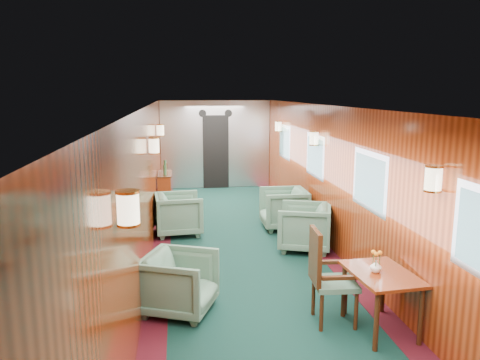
{
  "coord_description": "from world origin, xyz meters",
  "views": [
    {
      "loc": [
        -1.04,
        -6.84,
        2.62
      ],
      "look_at": [
        0.0,
        0.88,
        1.15
      ],
      "focal_mm": 35.0,
      "sensor_mm": 36.0,
      "label": 1
    }
  ],
  "objects_px": {
    "armchair_left_far": "(179,214)",
    "armchair_right_far": "(284,208)",
    "dining_table": "(381,282)",
    "side_chair": "(326,273)",
    "credenza": "(165,191)",
    "armchair_right_near": "(304,227)",
    "armchair_left_near": "(180,283)"
  },
  "relations": [
    {
      "from": "armchair_left_far",
      "to": "armchair_right_far",
      "type": "distance_m",
      "value": 2.02
    },
    {
      "from": "armchair_left_far",
      "to": "armchair_right_far",
      "type": "xyz_separation_m",
      "value": [
        2.02,
        0.12,
        0.01
      ]
    },
    {
      "from": "dining_table",
      "to": "armchair_left_far",
      "type": "relative_size",
      "value": 1.12
    },
    {
      "from": "side_chair",
      "to": "credenza",
      "type": "distance_m",
      "value": 5.8
    },
    {
      "from": "credenza",
      "to": "armchair_right_far",
      "type": "bearing_deg",
      "value": -35.94
    },
    {
      "from": "dining_table",
      "to": "armchair_right_near",
      "type": "bearing_deg",
      "value": 87.52
    },
    {
      "from": "dining_table",
      "to": "credenza",
      "type": "distance_m",
      "value": 6.23
    },
    {
      "from": "armchair_left_near",
      "to": "armchair_left_far",
      "type": "xyz_separation_m",
      "value": [
        0.01,
        3.17,
        0.02
      ]
    },
    {
      "from": "armchair_left_near",
      "to": "armchair_right_near",
      "type": "xyz_separation_m",
      "value": [
        2.09,
        2.02,
        0.02
      ]
    },
    {
      "from": "dining_table",
      "to": "armchair_right_near",
      "type": "relative_size",
      "value": 1.11
    },
    {
      "from": "side_chair",
      "to": "armchair_left_far",
      "type": "xyz_separation_m",
      "value": [
        -1.64,
        3.67,
        -0.22
      ]
    },
    {
      "from": "dining_table",
      "to": "side_chair",
      "type": "height_order",
      "value": "side_chair"
    },
    {
      "from": "armchair_left_near",
      "to": "armchair_left_far",
      "type": "height_order",
      "value": "armchair_left_far"
    },
    {
      "from": "armchair_left_far",
      "to": "armchair_right_near",
      "type": "bearing_deg",
      "value": -124.36
    },
    {
      "from": "dining_table",
      "to": "armchair_right_near",
      "type": "xyz_separation_m",
      "value": [
        -0.1,
        2.76,
        -0.18
      ]
    },
    {
      "from": "armchair_left_far",
      "to": "armchair_right_far",
      "type": "relative_size",
      "value": 0.98
    },
    {
      "from": "side_chair",
      "to": "armchair_right_far",
      "type": "height_order",
      "value": "side_chair"
    },
    {
      "from": "armchair_left_near",
      "to": "side_chair",
      "type": "bearing_deg",
      "value": -84.87
    },
    {
      "from": "side_chair",
      "to": "armchair_left_near",
      "type": "relative_size",
      "value": 1.38
    },
    {
      "from": "dining_table",
      "to": "side_chair",
      "type": "bearing_deg",
      "value": 150.97
    },
    {
      "from": "credenza",
      "to": "armchair_left_far",
      "type": "height_order",
      "value": "credenza"
    },
    {
      "from": "armchair_right_far",
      "to": "credenza",
      "type": "bearing_deg",
      "value": -125.02
    },
    {
      "from": "armchair_left_near",
      "to": "armchair_left_far",
      "type": "bearing_deg",
      "value": 21.76
    },
    {
      "from": "credenza",
      "to": "armchair_left_near",
      "type": "xyz_separation_m",
      "value": [
        0.29,
        -4.96,
        -0.07
      ]
    },
    {
      "from": "armchair_left_far",
      "to": "armchair_right_far",
      "type": "height_order",
      "value": "armchair_right_far"
    },
    {
      "from": "armchair_right_near",
      "to": "armchair_left_far",
      "type": "bearing_deg",
      "value": -100.29
    },
    {
      "from": "dining_table",
      "to": "credenza",
      "type": "height_order",
      "value": "credenza"
    },
    {
      "from": "credenza",
      "to": "armchair_right_far",
      "type": "xyz_separation_m",
      "value": [
        2.32,
        -1.68,
        -0.05
      ]
    },
    {
      "from": "credenza",
      "to": "armchair_left_far",
      "type": "distance_m",
      "value": 1.82
    },
    {
      "from": "armchair_left_far",
      "to": "armchair_left_near",
      "type": "bearing_deg",
      "value": 174.43
    },
    {
      "from": "side_chair",
      "to": "armchair_left_far",
      "type": "bearing_deg",
      "value": 117.53
    },
    {
      "from": "dining_table",
      "to": "armchair_left_near",
      "type": "bearing_deg",
      "value": 156.61
    }
  ]
}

